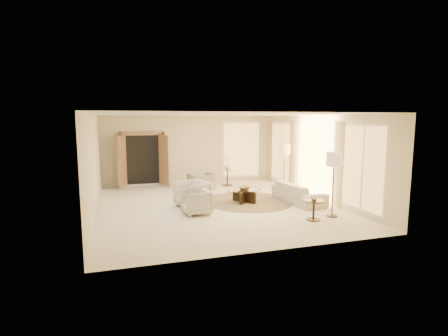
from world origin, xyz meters
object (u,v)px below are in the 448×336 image
object	(u,v)px
sofa	(298,193)
floor_lamp_far	(334,162)
side_table	(227,176)
end_table	(314,206)
floor_lamp_near	(284,152)
side_vase	(227,167)
coffee_table	(244,194)
accent_chair	(202,179)
end_vase	(314,197)
armchair_left	(192,193)
bowl	(244,188)
armchair_right	(196,201)

from	to	relation	value
sofa	floor_lamp_far	xyz separation A→B (m)	(0.04, -1.79, 1.20)
side_table	sofa	bearing A→B (deg)	-67.90
end_table	floor_lamp_near	bearing A→B (deg)	76.01
end_table	side_table	xyz separation A→B (m)	(-0.72, 5.28, 0.01)
sofa	side_vase	distance (m)	3.62
coffee_table	side_vase	size ratio (longest dim) A/B	4.30
sofa	accent_chair	xyz separation A→B (m)	(-2.50, 2.92, 0.09)
end_vase	coffee_table	bearing A→B (deg)	113.79
sofa	floor_lamp_near	size ratio (longest dim) A/B	1.20
armchair_left	bowl	bearing A→B (deg)	68.21
bowl	sofa	bearing A→B (deg)	-15.11
coffee_table	floor_lamp_far	xyz separation A→B (m)	(1.74, -2.25, 1.24)
armchair_right	side_table	size ratio (longest dim) A/B	1.19
end_vase	side_vase	distance (m)	5.33
bowl	end_vase	world-z (taller)	end_vase
armchair_left	accent_chair	world-z (taller)	armchair_left
armchair_left	bowl	distance (m)	1.71
floor_lamp_near	side_vase	xyz separation A→B (m)	(-1.58, 1.83, -0.73)
sofa	accent_chair	bearing A→B (deg)	37.33
coffee_table	end_vase	size ratio (longest dim) A/B	7.19
armchair_left	side_table	xyz separation A→B (m)	(2.05, 2.96, -0.06)
floor_lamp_near	end_vase	size ratio (longest dim) A/B	10.91
armchair_left	bowl	world-z (taller)	armchair_left
armchair_right	side_vase	bearing A→B (deg)	146.76
side_table	end_vase	size ratio (longest dim) A/B	3.94
floor_lamp_near	bowl	world-z (taller)	floor_lamp_near
end_table	bowl	bearing A→B (deg)	113.79
armchair_right	accent_chair	bearing A→B (deg)	160.15
accent_chair	floor_lamp_far	world-z (taller)	floor_lamp_far
armchair_right	floor_lamp_near	bearing A→B (deg)	113.71
floor_lamp_near	side_vase	distance (m)	2.52
floor_lamp_near	floor_lamp_far	size ratio (longest dim) A/B	0.99
armchair_left	side_vase	bearing A→B (deg)	120.43
sofa	side_table	distance (m)	3.59
sofa	floor_lamp_near	xyz separation A→B (m)	(0.23, 1.50, 1.18)
armchair_left	floor_lamp_near	xyz separation A→B (m)	(3.63, 1.13, 1.05)
floor_lamp_far	bowl	distance (m)	3.03
floor_lamp_far	side_vase	bearing A→B (deg)	105.22
coffee_table	end_vase	world-z (taller)	end_vase
floor_lamp_far	bowl	size ratio (longest dim) A/B	4.84
sofa	armchair_right	xyz separation A→B (m)	(-3.46, -0.43, 0.07)
floor_lamp_far	side_vase	world-z (taller)	floor_lamp_far
armchair_right	floor_lamp_near	xyz separation A→B (m)	(3.69, 1.93, 1.11)
sofa	accent_chair	world-z (taller)	accent_chair
side_table	bowl	xyz separation A→B (m)	(-0.35, -2.87, 0.08)
coffee_table	end_vase	distance (m)	2.66
armchair_right	end_vase	bearing A→B (deg)	57.88
bowl	end_vase	bearing A→B (deg)	-66.21
end_table	floor_lamp_near	size ratio (longest dim) A/B	0.33
side_table	side_vase	size ratio (longest dim) A/B	2.36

